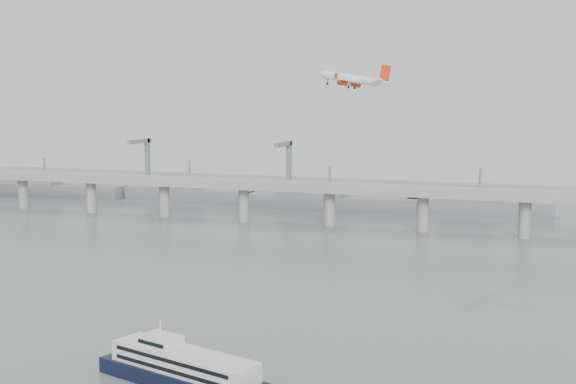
% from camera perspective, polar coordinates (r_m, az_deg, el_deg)
% --- Properties ---
extents(ground, '(900.00, 900.00, 0.00)m').
position_cam_1_polar(ground, '(220.10, -5.07, -10.96)').
color(ground, slate).
rests_on(ground, ground).
extents(bridge, '(800.00, 22.00, 23.90)m').
position_cam_1_polar(bridge, '(402.84, 7.02, -0.29)').
color(bridge, gray).
rests_on(bridge, ground).
extents(distant_fleet, '(453.00, 60.90, 40.00)m').
position_cam_1_polar(distant_fleet, '(520.02, -8.05, 0.02)').
color(distant_fleet, slate).
rests_on(distant_fleet, ground).
extents(ferry, '(76.06, 29.57, 14.67)m').
position_cam_1_polar(ferry, '(187.48, -7.72, -12.92)').
color(ferry, black).
rests_on(ferry, ground).
extents(airliner, '(32.29, 29.94, 9.11)m').
position_cam_1_polar(airliner, '(300.36, 4.83, 8.33)').
color(airliner, white).
rests_on(airliner, ground).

